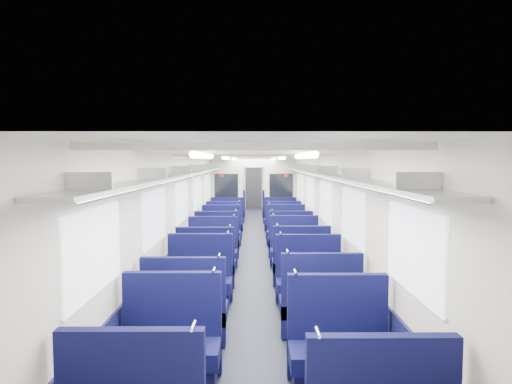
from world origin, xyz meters
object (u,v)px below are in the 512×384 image
at_px(seat_2, 171,349).
at_px(seat_7, 309,284).
at_px(seat_8, 206,268).
at_px(seat_18, 227,222).
at_px(seat_20, 231,213).
at_px(seat_16, 224,227).
at_px(seat_17, 283,227).
at_px(seat_3, 339,352).
at_px(seat_19, 281,221).
at_px(seat_14, 221,234).
at_px(seat_12, 217,243).
at_px(bulkhead, 254,191).
at_px(seat_4, 185,315).
at_px(seat_15, 286,233).
at_px(seat_22, 232,210).
at_px(seat_9, 301,266).
at_px(seat_5, 320,309).
at_px(end_door, 254,187).
at_px(seat_10, 213,254).
at_px(seat_23, 276,210).
at_px(seat_21, 277,214).
at_px(seat_13, 290,242).
at_px(seat_6, 200,283).
at_px(seat_11, 294,252).

height_order(seat_2, seat_7, same).
bearing_deg(seat_8, seat_18, 90.00).
bearing_deg(seat_18, seat_20, 90.00).
xyz_separation_m(seat_16, seat_17, (1.66, 0.06, 0.00)).
relative_size(seat_3, seat_20, 1.00).
bearing_deg(seat_19, seat_14, -125.00).
bearing_deg(seat_19, seat_12, -115.28).
xyz_separation_m(bulkhead, seat_4, (-0.83, -8.72, -0.89)).
distance_m(seat_16, seat_20, 3.27).
xyz_separation_m(seat_15, seat_22, (-1.66, 5.48, 0.00)).
bearing_deg(seat_9, seat_5, -90.00).
bearing_deg(seat_17, bulkhead, 116.64).
distance_m(end_door, seat_16, 8.08).
bearing_deg(seat_12, seat_4, -90.00).
relative_size(seat_15, seat_20, 1.00).
distance_m(seat_10, seat_15, 2.95).
xyz_separation_m(seat_7, seat_22, (-1.66, 10.09, 0.00)).
bearing_deg(seat_19, seat_4, -101.51).
bearing_deg(seat_23, seat_15, -90.00).
distance_m(seat_7, seat_22, 10.22).
bearing_deg(seat_21, seat_4, -99.34).
bearing_deg(seat_2, seat_3, -3.07).
distance_m(seat_7, seat_13, 3.39).
bearing_deg(seat_7, bulkhead, 96.38).
xyz_separation_m(seat_2, seat_16, (0.00, 7.96, 0.00)).
bearing_deg(seat_17, seat_10, -114.79).
bearing_deg(seat_15, seat_7, -90.00).
height_order(seat_13, seat_23, same).
xyz_separation_m(end_door, seat_2, (-0.83, -15.97, -0.66)).
height_order(seat_4, seat_15, same).
height_order(seat_10, seat_14, same).
bearing_deg(seat_17, seat_9, -90.00).
xyz_separation_m(bulkhead, seat_3, (0.83, -9.76, -0.89)).
relative_size(bulkhead, seat_15, 2.51).
xyz_separation_m(end_door, seat_10, (-0.83, -11.55, -0.66)).
relative_size(seat_8, seat_19, 1.00).
relative_size(seat_7, seat_16, 1.00).
height_order(seat_6, seat_18, same).
relative_size(bulkhead, seat_6, 2.51).
height_order(seat_11, seat_17, same).
bearing_deg(seat_14, seat_2, -90.00).
relative_size(seat_2, seat_8, 1.00).
xyz_separation_m(seat_8, seat_12, (0.00, 2.32, 0.00)).
distance_m(seat_6, seat_12, 3.27).
relative_size(seat_4, seat_20, 1.00).
bearing_deg(seat_10, seat_14, 90.00).
bearing_deg(seat_6, seat_19, 76.26).
distance_m(bulkhead, seat_15, 3.07).
relative_size(seat_2, seat_11, 1.00).
distance_m(seat_15, seat_22, 5.72).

